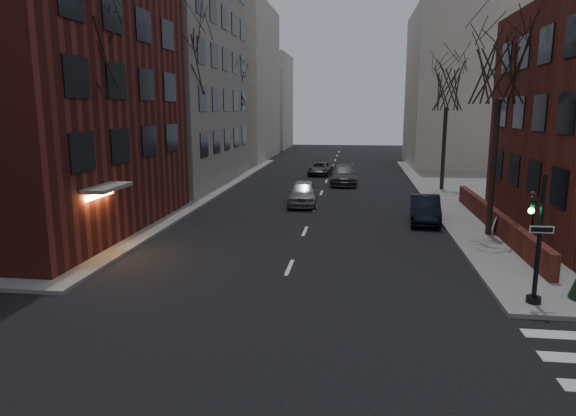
# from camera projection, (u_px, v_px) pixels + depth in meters

# --- Properties ---
(building_left_tan) EXTENTS (18.00, 18.00, 28.00)m
(building_left_tan) POSITION_uv_depth(u_px,v_px,m) (114.00, 7.00, 40.76)
(building_left_tan) COLOR #A19786
(building_left_tan) RESTS_ON ground
(low_wall_right) EXTENTS (0.35, 16.00, 1.00)m
(low_wall_right) POSITION_uv_depth(u_px,v_px,m) (494.00, 220.00, 25.31)
(low_wall_right) COLOR maroon
(low_wall_right) RESTS_ON sidewalk_far_right
(building_distant_la) EXTENTS (14.00, 16.00, 18.00)m
(building_distant_la) POSITION_uv_depth(u_px,v_px,m) (212.00, 83.00, 61.89)
(building_distant_la) COLOR beige
(building_distant_la) RESTS_ON ground
(building_distant_ra) EXTENTS (14.00, 14.00, 16.00)m
(building_distant_ra) POSITION_uv_depth(u_px,v_px,m) (480.00, 89.00, 53.33)
(building_distant_ra) COLOR beige
(building_distant_ra) RESTS_ON ground
(building_distant_lb) EXTENTS (10.00, 12.00, 14.00)m
(building_distant_lb) POSITION_uv_depth(u_px,v_px,m) (256.00, 102.00, 78.56)
(building_distant_lb) COLOR beige
(building_distant_lb) RESTS_ON ground
(traffic_signal) EXTENTS (0.76, 0.44, 4.00)m
(traffic_signal) POSITION_uv_depth(u_px,v_px,m) (536.00, 248.00, 15.51)
(traffic_signal) COLOR black
(traffic_signal) RESTS_ON sidewalk_far_right
(tree_left_a) EXTENTS (4.18, 4.18, 10.26)m
(tree_left_a) POSITION_uv_depth(u_px,v_px,m) (86.00, 49.00, 21.30)
(tree_left_a) COLOR #2D231C
(tree_left_a) RESTS_ON sidewalk_far_left
(tree_left_b) EXTENTS (4.40, 4.40, 10.80)m
(tree_left_b) POSITION_uv_depth(u_px,v_px,m) (182.00, 63.00, 32.89)
(tree_left_b) COLOR #2D231C
(tree_left_b) RESTS_ON sidewalk_far_left
(tree_left_c) EXTENTS (3.96, 3.96, 9.72)m
(tree_left_c) POSITION_uv_depth(u_px,v_px,m) (234.00, 86.00, 46.68)
(tree_left_c) COLOR #2D231C
(tree_left_c) RESTS_ON sidewalk_far_left
(tree_right_a) EXTENTS (3.96, 3.96, 9.72)m
(tree_right_a) POSITION_uv_depth(u_px,v_px,m) (501.00, 63.00, 22.99)
(tree_right_a) COLOR #2D231C
(tree_right_a) RESTS_ON sidewalk_far_right
(tree_right_b) EXTENTS (3.74, 3.74, 9.18)m
(tree_right_b) POSITION_uv_depth(u_px,v_px,m) (447.00, 86.00, 36.70)
(tree_right_b) COLOR #2D231C
(tree_right_b) RESTS_ON sidewalk_far_right
(streetlamp_near) EXTENTS (0.36, 0.36, 6.28)m
(streetlamp_near) POSITION_uv_depth(u_px,v_px,m) (172.00, 140.00, 29.82)
(streetlamp_near) COLOR black
(streetlamp_near) RESTS_ON sidewalk_far_left
(streetlamp_far) EXTENTS (0.36, 0.36, 6.28)m
(streetlamp_far) POSITION_uv_depth(u_px,v_px,m) (245.00, 127.00, 49.27)
(streetlamp_far) COLOR black
(streetlamp_far) RESTS_ON sidewalk_far_left
(parked_sedan) EXTENTS (1.88, 4.46, 1.43)m
(parked_sedan) POSITION_uv_depth(u_px,v_px,m) (425.00, 209.00, 27.62)
(parked_sedan) COLOR black
(parked_sedan) RESTS_ON ground
(car_lane_silver) EXTENTS (2.13, 4.65, 1.54)m
(car_lane_silver) POSITION_uv_depth(u_px,v_px,m) (303.00, 193.00, 32.56)
(car_lane_silver) COLOR #98989D
(car_lane_silver) RESTS_ON ground
(car_lane_gray) EXTENTS (2.39, 5.31, 1.51)m
(car_lane_gray) POSITION_uv_depth(u_px,v_px,m) (343.00, 175.00, 41.37)
(car_lane_gray) COLOR #3F3F44
(car_lane_gray) RESTS_ON ground
(car_lane_far) EXTENTS (2.28, 4.30, 1.15)m
(car_lane_far) POSITION_uv_depth(u_px,v_px,m) (320.00, 169.00, 47.32)
(car_lane_far) COLOR #414146
(car_lane_far) RESTS_ON ground
(sandwich_board) EXTENTS (0.48, 0.60, 0.86)m
(sandwich_board) POSITION_uv_depth(u_px,v_px,m) (497.00, 225.00, 24.45)
(sandwich_board) COLOR white
(sandwich_board) RESTS_ON sidewalk_far_right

